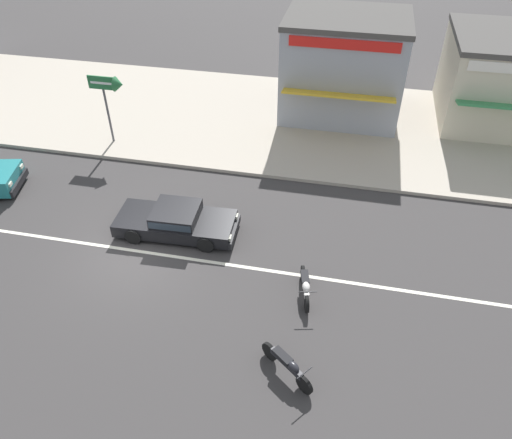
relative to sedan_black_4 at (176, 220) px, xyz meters
The scene contains 9 objects.
ground_plane 1.71m from the sedan_black_4, 126.75° to the right, with size 160.00×160.00×0.00m, color #383535.
lane_centre_stripe 1.71m from the sedan_black_4, 126.75° to the right, with size 50.40×0.14×0.01m, color silver.
kerb_strip 9.18m from the sedan_black_4, 96.09° to the left, with size 68.00×10.00×0.15m, color #ADA393.
sedan_black_4 is the anchor object (origin of this frame).
motorcycle_0 7.09m from the sedan_black_4, 46.44° to the right, with size 1.59×1.27×0.80m.
motorcycle_1 5.42m from the sedan_black_4, 23.29° to the right, with size 0.67×1.82×0.80m.
arrow_signboard 7.36m from the sedan_black_4, 129.31° to the left, with size 1.60×0.65×3.19m.
shopfront_mid_block 16.83m from the sedan_black_4, 43.10° to the left, with size 4.72×6.22×4.13m.
shopfront_far_kios 11.92m from the sedan_black_4, 64.68° to the left, with size 5.73×5.33×4.76m.
Camera 1 is at (6.67, -11.79, 11.93)m, focal length 35.00 mm.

